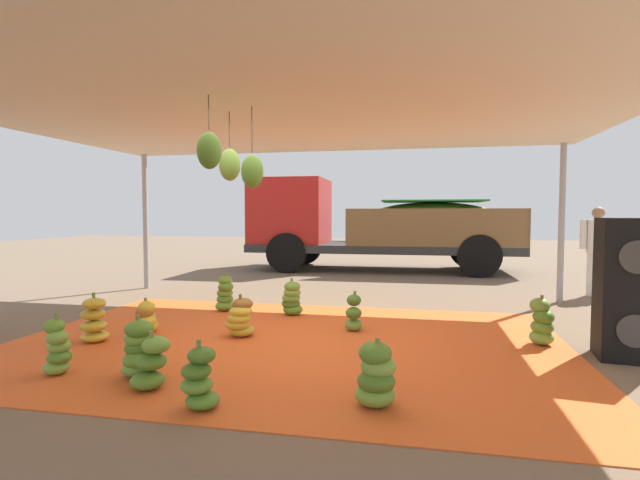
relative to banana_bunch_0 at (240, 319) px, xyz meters
The scene contains 18 objects.
ground_plane 2.93m from the banana_bunch_0, 78.01° to the left, with size 40.00×40.00×0.00m, color brown.
tarp_orange 0.66m from the banana_bunch_0, 12.76° to the right, with size 6.28×4.37×0.01m, color #E05B23.
tent_canopy 2.47m from the banana_bunch_0, 21.02° to the right, with size 8.00×7.00×2.70m.
banana_bunch_0 is the anchor object (origin of this frame).
banana_bunch_1 1.32m from the banana_bunch_0, 77.04° to the left, with size 0.39×0.39×0.54m.
banana_bunch_2 3.47m from the banana_bunch_0, ahead, with size 0.35×0.34×0.56m.
banana_bunch_3 1.98m from the banana_bunch_0, 125.60° to the right, with size 0.32×0.31×0.57m.
banana_bunch_4 2.47m from the banana_bunch_0, 44.32° to the right, with size 0.44×0.44×0.53m.
banana_bunch_5 1.60m from the banana_bunch_0, 119.38° to the left, with size 0.35×0.35×0.58m.
banana_bunch_6 1.55m from the banana_bunch_0, 104.22° to the right, with size 0.38×0.41×0.56m.
banana_bunch_7 2.10m from the banana_bunch_0, 77.22° to the right, with size 0.36×0.32×0.53m.
banana_bunch_8 1.65m from the banana_bunch_0, 159.60° to the right, with size 0.38×0.41×0.57m.
banana_bunch_9 1.21m from the banana_bunch_0, behind, with size 0.33×0.32×0.43m.
banana_bunch_10 1.74m from the banana_bunch_0, 94.14° to the right, with size 0.37×0.35×0.49m.
banana_bunch_11 1.41m from the banana_bunch_0, 22.95° to the left, with size 0.31×0.32×0.50m.
cargo_truck_main 7.25m from the banana_bunch_0, 82.82° to the left, with size 6.84×2.41×2.40m.
worker_0 6.60m from the banana_bunch_0, 37.17° to the left, with size 0.59×0.36×1.60m.
speaker_stack 4.18m from the banana_bunch_0, ahead, with size 0.56×0.55×1.44m.
Camera 1 is at (1.46, -5.17, 1.49)m, focal length 26.61 mm.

